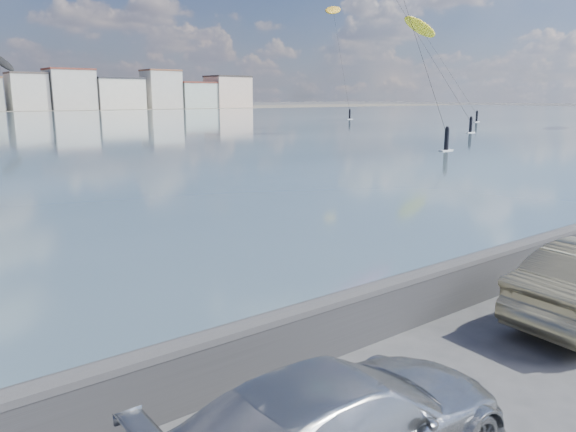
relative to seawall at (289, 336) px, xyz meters
name	(u,v)px	position (x,y,z in m)	size (l,w,h in m)	color
seawall	(289,336)	(0.00, 0.00, 0.00)	(400.00, 0.36, 1.08)	#28282B
car_silver	(341,425)	(-1.16, -2.43, 0.10)	(1.90, 4.67, 1.35)	#A3A6AA
kitesurfer_9	(333,11)	(73.51, 79.34, 20.07)	(8.76, 11.44, 22.83)	#BF8C19
kitesurfer_13	(421,28)	(79.11, 62.04, 15.76)	(9.48, 13.87, 18.87)	yellow
kitesurfer_14	(2,62)	(25.75, 141.46, 11.54)	(7.20, 11.14, 15.14)	black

